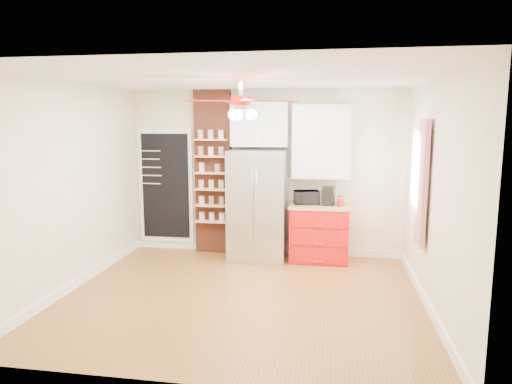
% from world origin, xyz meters
% --- Properties ---
extents(floor, '(4.50, 4.50, 0.00)m').
position_xyz_m(floor, '(0.00, 0.00, 0.00)').
color(floor, brown).
rests_on(floor, ground).
extents(ceiling, '(4.50, 4.50, 0.00)m').
position_xyz_m(ceiling, '(0.00, 0.00, 2.70)').
color(ceiling, white).
rests_on(ceiling, wall_back).
extents(wall_back, '(4.50, 0.02, 2.70)m').
position_xyz_m(wall_back, '(0.00, 2.00, 1.35)').
color(wall_back, beige).
rests_on(wall_back, floor).
extents(wall_front, '(4.50, 0.02, 2.70)m').
position_xyz_m(wall_front, '(0.00, -2.00, 1.35)').
color(wall_front, beige).
rests_on(wall_front, floor).
extents(wall_left, '(0.02, 4.00, 2.70)m').
position_xyz_m(wall_left, '(-2.25, 0.00, 1.35)').
color(wall_left, beige).
rests_on(wall_left, floor).
extents(wall_right, '(0.02, 4.00, 2.70)m').
position_xyz_m(wall_right, '(2.25, 0.00, 1.35)').
color(wall_right, beige).
rests_on(wall_right, floor).
extents(chalkboard, '(0.95, 0.05, 1.95)m').
position_xyz_m(chalkboard, '(-1.70, 1.96, 1.10)').
color(chalkboard, white).
rests_on(chalkboard, wall_back).
extents(brick_pillar, '(0.60, 0.16, 2.70)m').
position_xyz_m(brick_pillar, '(-0.85, 1.92, 1.35)').
color(brick_pillar, brown).
rests_on(brick_pillar, floor).
extents(fridge, '(0.90, 0.70, 1.75)m').
position_xyz_m(fridge, '(-0.05, 1.63, 0.88)').
color(fridge, silver).
rests_on(fridge, floor).
extents(upper_glass_cabinet, '(0.90, 0.35, 0.70)m').
position_xyz_m(upper_glass_cabinet, '(-0.05, 1.82, 2.15)').
color(upper_glass_cabinet, white).
rests_on(upper_glass_cabinet, wall_back).
extents(red_cabinet, '(0.94, 0.64, 0.90)m').
position_xyz_m(red_cabinet, '(0.92, 1.68, 0.45)').
color(red_cabinet, red).
rests_on(red_cabinet, floor).
extents(upper_shelf_unit, '(0.90, 0.30, 1.15)m').
position_xyz_m(upper_shelf_unit, '(0.92, 1.85, 1.88)').
color(upper_shelf_unit, white).
rests_on(upper_shelf_unit, wall_back).
extents(window, '(0.04, 0.75, 1.05)m').
position_xyz_m(window, '(2.23, 0.90, 1.55)').
color(window, white).
rests_on(window, wall_right).
extents(curtain, '(0.06, 0.40, 1.55)m').
position_xyz_m(curtain, '(2.18, 0.35, 1.45)').
color(curtain, red).
rests_on(curtain, wall_right).
extents(ceiling_fan, '(1.40, 1.40, 0.44)m').
position_xyz_m(ceiling_fan, '(0.00, 0.00, 2.42)').
color(ceiling_fan, silver).
rests_on(ceiling_fan, ceiling).
extents(toaster_oven, '(0.43, 0.33, 0.22)m').
position_xyz_m(toaster_oven, '(0.71, 1.71, 1.01)').
color(toaster_oven, black).
rests_on(toaster_oven, red_cabinet).
extents(coffee_maker, '(0.21, 0.22, 0.30)m').
position_xyz_m(coffee_maker, '(1.05, 1.66, 1.05)').
color(coffee_maker, black).
rests_on(coffee_maker, red_cabinet).
extents(canister_left, '(0.10, 0.10, 0.12)m').
position_xyz_m(canister_left, '(1.24, 1.57, 0.96)').
color(canister_left, '#AD0920').
rests_on(canister_left, red_cabinet).
extents(canister_right, '(0.13, 0.13, 0.15)m').
position_xyz_m(canister_right, '(1.25, 1.72, 0.97)').
color(canister_right, '#BD340A').
rests_on(canister_right, red_cabinet).
extents(pantry_jar_oats, '(0.10, 0.10, 0.14)m').
position_xyz_m(pantry_jar_oats, '(-1.02, 1.81, 1.44)').
color(pantry_jar_oats, beige).
rests_on(pantry_jar_oats, brick_pillar).
extents(pantry_jar_beans, '(0.10, 0.10, 0.12)m').
position_xyz_m(pantry_jar_beans, '(-0.75, 1.80, 1.43)').
color(pantry_jar_beans, '#99764D').
rests_on(pantry_jar_beans, brick_pillar).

